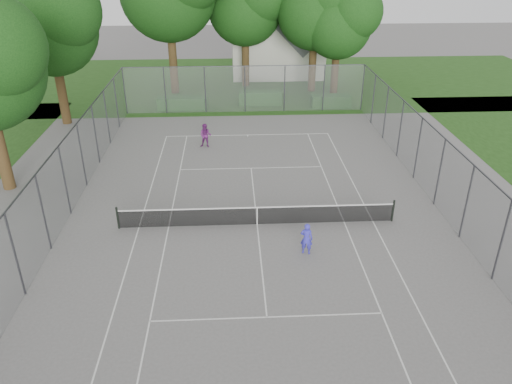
{
  "coord_description": "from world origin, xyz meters",
  "views": [
    {
      "loc": [
        -1.1,
        -20.03,
        11.97
      ],
      "look_at": [
        0.0,
        1.0,
        1.2
      ],
      "focal_mm": 35.0,
      "sensor_mm": 36.0,
      "label": 1
    }
  ],
  "objects_px": {
    "tennis_net": "(257,215)",
    "woman_player": "(206,136)",
    "house": "(277,28)",
    "girl_player": "(307,239)"
  },
  "relations": [
    {
      "from": "tennis_net",
      "to": "woman_player",
      "type": "distance_m",
      "value": 10.26
    },
    {
      "from": "tennis_net",
      "to": "house",
      "type": "relative_size",
      "value": 1.21
    },
    {
      "from": "woman_player",
      "to": "house",
      "type": "bearing_deg",
      "value": 80.71
    },
    {
      "from": "house",
      "to": "woman_player",
      "type": "relative_size",
      "value": 6.91
    },
    {
      "from": "tennis_net",
      "to": "girl_player",
      "type": "height_order",
      "value": "girl_player"
    },
    {
      "from": "woman_player",
      "to": "girl_player",
      "type": "bearing_deg",
      "value": -60.43
    },
    {
      "from": "tennis_net",
      "to": "woman_player",
      "type": "height_order",
      "value": "woman_player"
    },
    {
      "from": "house",
      "to": "woman_player",
      "type": "distance_m",
      "value": 20.38
    },
    {
      "from": "tennis_net",
      "to": "girl_player",
      "type": "relative_size",
      "value": 8.97
    },
    {
      "from": "girl_player",
      "to": "woman_player",
      "type": "bearing_deg",
      "value": -53.04
    }
  ]
}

